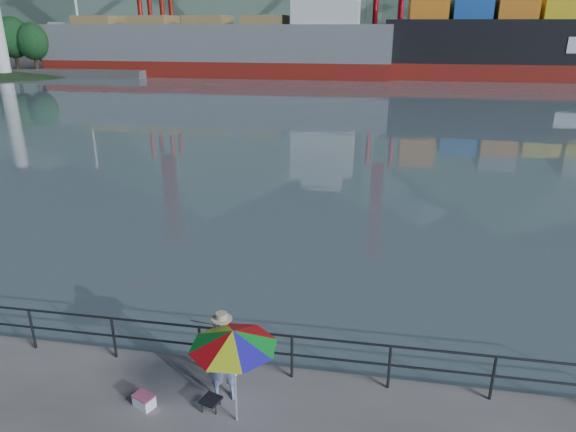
% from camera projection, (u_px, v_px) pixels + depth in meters
% --- Properties ---
extents(harbor_water, '(500.00, 280.00, 0.00)m').
position_uv_depth(harbor_water, '(364.00, 54.00, 129.70)').
color(harbor_water, slate).
rests_on(harbor_water, ground).
extents(far_dock, '(200.00, 40.00, 0.40)m').
position_uv_depth(far_dock, '(412.00, 65.00, 93.95)').
color(far_dock, '#514F4C').
rests_on(far_dock, ground).
extents(guardrail, '(22.00, 0.06, 1.03)m').
position_uv_depth(guardrail, '(156.00, 342.00, 11.18)').
color(guardrail, '#2D3033').
rests_on(guardrail, ground).
extents(container_stacks, '(58.00, 8.40, 7.80)m').
position_uv_depth(container_stacks, '(553.00, 49.00, 89.94)').
color(container_stacks, orange).
rests_on(container_stacks, ground).
extents(fisherman, '(0.76, 0.63, 1.79)m').
position_uv_depth(fisherman, '(224.00, 360.00, 9.96)').
color(fisherman, '#2B4E93').
rests_on(fisherman, ground).
extents(beach_umbrella, '(2.05, 2.05, 1.97)m').
position_uv_depth(beach_umbrella, '(233.00, 339.00, 9.05)').
color(beach_umbrella, white).
rests_on(beach_umbrella, ground).
extents(folding_stool, '(0.44, 0.44, 0.23)m').
position_uv_depth(folding_stool, '(211.00, 403.00, 9.93)').
color(folding_stool, black).
rests_on(folding_stool, ground).
extents(cooler_bag, '(0.47, 0.41, 0.23)m').
position_uv_depth(cooler_bag, '(144.00, 401.00, 9.99)').
color(cooler_bag, white).
rests_on(cooler_bag, ground).
extents(fishing_rod, '(0.26, 1.68, 1.19)m').
position_uv_depth(fishing_rod, '(214.00, 359.00, 11.45)').
color(fishing_rod, black).
rests_on(fishing_rod, ground).
extents(bulk_carrier, '(51.13, 8.85, 14.50)m').
position_uv_depth(bulk_carrier, '(228.00, 45.00, 75.07)').
color(bulk_carrier, maroon).
rests_on(bulk_carrier, ground).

